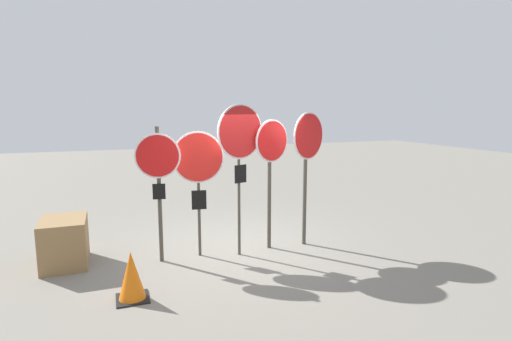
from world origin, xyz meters
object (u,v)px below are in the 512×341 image
stop_sign_1 (198,165)px  stop_sign_2 (240,141)px  stop_sign_0 (158,169)px  stop_sign_4 (308,149)px  storage_crate (65,242)px  stop_sign_3 (271,155)px  traffic_cone_0 (132,276)px

stop_sign_1 → stop_sign_2: stop_sign_2 is taller
stop_sign_0 → stop_sign_1: (0.68, 0.04, 0.03)m
stop_sign_2 → stop_sign_4: stop_sign_2 is taller
stop_sign_4 → storage_crate: bearing=146.8°
stop_sign_1 → stop_sign_2: (0.70, -0.20, 0.42)m
stop_sign_3 → stop_sign_1: bearing=155.9°
stop_sign_2 → stop_sign_4: 1.37m
stop_sign_0 → storage_crate: size_ratio=2.46×
traffic_cone_0 → stop_sign_1: bearing=46.0°
stop_sign_4 → stop_sign_1: bearing=150.8°
stop_sign_0 → storage_crate: (-1.52, 0.44, -1.22)m
stop_sign_1 → traffic_cone_0: 2.19m
traffic_cone_0 → stop_sign_0: bearing=66.0°
stop_sign_1 → traffic_cone_0: stop_sign_1 is taller
stop_sign_1 → stop_sign_3: bearing=5.7°
stop_sign_2 → traffic_cone_0: stop_sign_2 is taller
stop_sign_1 → stop_sign_4: 2.07m
stop_sign_0 → stop_sign_1: size_ratio=1.04×
stop_sign_0 → stop_sign_1: stop_sign_0 is taller
stop_sign_0 → stop_sign_2: bearing=3.5°
stop_sign_1 → stop_sign_0: bearing=-168.7°
stop_sign_3 → stop_sign_4: 0.73m
stop_sign_4 → traffic_cone_0: stop_sign_4 is taller
stop_sign_1 → storage_crate: size_ratio=2.36×
stop_sign_0 → stop_sign_3: size_ratio=0.96×
stop_sign_3 → stop_sign_4: stop_sign_4 is taller
stop_sign_4 → stop_sign_3: bearing=150.4°
stop_sign_0 → traffic_cone_0: bearing=-103.7°
stop_sign_1 → traffic_cone_0: size_ratio=3.26×
stop_sign_0 → stop_sign_2: 1.45m
stop_sign_1 → storage_crate: bearing=177.7°
stop_sign_0 → traffic_cone_0: (-0.55, -1.23, -1.27)m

